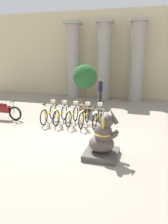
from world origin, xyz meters
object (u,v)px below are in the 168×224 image
object	(u,v)px
bicycle_3	(85,116)
person_pedestrian	(101,88)
bicycle_4	(97,117)
bicycle_0	(49,113)
elephant_statue	(103,140)
potted_tree	(85,79)
motorcycle	(2,110)
bicycle_2	(72,115)
bicycle_1	(61,114)

from	to	relation	value
bicycle_3	person_pedestrian	bearing A→B (deg)	93.12
bicycle_3	bicycle_4	distance (m)	0.58
bicycle_0	elephant_statue	bearing A→B (deg)	-42.17
potted_tree	bicycle_3	bearing A→B (deg)	-74.14
motorcycle	person_pedestrian	bearing A→B (deg)	51.64
bicycle_0	bicycle_2	distance (m)	1.16
bicycle_0	motorcycle	size ratio (longest dim) A/B	0.80
bicycle_0	bicycle_4	xyz separation A→B (m)	(2.32, 0.05, 0.00)
motorcycle	person_pedestrian	distance (m)	6.18
bicycle_2	elephant_statue	bearing A→B (deg)	-55.42
bicycle_4	potted_tree	world-z (taller)	potted_tree
bicycle_2	bicycle_3	distance (m)	0.58
bicycle_0	potted_tree	world-z (taller)	potted_tree
motorcycle	elephant_statue	bearing A→B (deg)	-25.10
bicycle_1	bicycle_3	distance (m)	1.16
bicycle_1	motorcycle	distance (m)	2.93
bicycle_1	potted_tree	world-z (taller)	potted_tree
bicycle_0	person_pedestrian	bearing A→B (deg)	71.84
bicycle_1	person_pedestrian	distance (m)	4.63
person_pedestrian	bicycle_4	bearing A→B (deg)	-79.57
bicycle_0	bicycle_1	xyz separation A→B (m)	(0.58, 0.04, 0.00)
bicycle_2	potted_tree	world-z (taller)	potted_tree
bicycle_1	potted_tree	bearing A→B (deg)	78.42
elephant_statue	person_pedestrian	distance (m)	7.58
bicycle_1	motorcycle	xyz separation A→B (m)	(-2.91, -0.32, 0.04)
motorcycle	potted_tree	size ratio (longest dim) A/B	0.83
elephant_statue	person_pedestrian	size ratio (longest dim) A/B	1.00
bicycle_4	person_pedestrian	distance (m)	4.60
potted_tree	motorcycle	bearing A→B (deg)	-141.75
bicycle_1	bicycle_4	size ratio (longest dim) A/B	1.00
bicycle_3	elephant_statue	bearing A→B (deg)	-63.86
bicycle_1	elephant_statue	xyz separation A→B (m)	(2.56, -2.88, 0.13)
bicycle_0	elephant_statue	distance (m)	4.24
potted_tree	bicycle_2	bearing A→B (deg)	-87.65
bicycle_1	bicycle_3	world-z (taller)	same
person_pedestrian	motorcycle	bearing A→B (deg)	-128.36
bicycle_4	motorcycle	bearing A→B (deg)	-175.89
elephant_statue	motorcycle	bearing A→B (deg)	154.90
bicycle_0	potted_tree	bearing A→B (deg)	66.05
person_pedestrian	potted_tree	distance (m)	2.35
bicycle_4	elephant_statue	xyz separation A→B (m)	(0.82, -2.90, 0.13)
bicycle_1	motorcycle	world-z (taller)	bicycle_1
bicycle_0	bicycle_3	world-z (taller)	same
bicycle_0	bicycle_1	size ratio (longest dim) A/B	1.00
bicycle_1	bicycle_3	bearing A→B (deg)	-1.17
potted_tree	bicycle_1	bearing A→B (deg)	-101.58
person_pedestrian	potted_tree	size ratio (longest dim) A/B	0.63
bicycle_3	bicycle_1	bearing A→B (deg)	178.83
bicycle_4	elephant_statue	world-z (taller)	elephant_statue
bicycle_3	person_pedestrian	world-z (taller)	person_pedestrian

